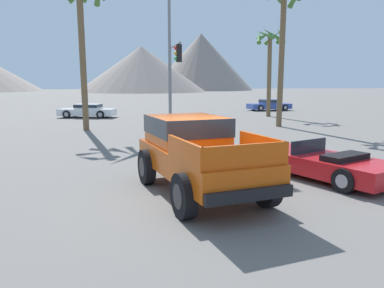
{
  "coord_description": "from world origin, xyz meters",
  "views": [
    {
      "loc": [
        -2.14,
        -8.75,
        2.85
      ],
      "look_at": [
        0.07,
        1.32,
        1.15
      ],
      "focal_mm": 35.0,
      "sensor_mm": 36.0,
      "label": 1
    }
  ],
  "objects_px": {
    "orange_pickup_truck": "(195,149)",
    "traffic_light_main": "(174,70)",
    "parked_car_blue": "(269,105)",
    "palm_tree_short": "(270,51)",
    "street_lamp_post": "(169,29)",
    "palm_tree_leaning": "(282,20)",
    "palm_tree_tall": "(81,16)",
    "red_convertible_car": "(322,163)",
    "parked_car_white": "(88,111)"
  },
  "relations": [
    {
      "from": "orange_pickup_truck",
      "to": "palm_tree_tall",
      "type": "bearing_deg",
      "value": 94.97
    },
    {
      "from": "orange_pickup_truck",
      "to": "palm_tree_short",
      "type": "distance_m",
      "value": 23.37
    },
    {
      "from": "parked_car_white",
      "to": "palm_tree_leaning",
      "type": "bearing_deg",
      "value": -109.18
    },
    {
      "from": "orange_pickup_truck",
      "to": "parked_car_blue",
      "type": "height_order",
      "value": "orange_pickup_truck"
    },
    {
      "from": "orange_pickup_truck",
      "to": "palm_tree_leaning",
      "type": "relative_size",
      "value": 0.58
    },
    {
      "from": "parked_car_blue",
      "to": "palm_tree_short",
      "type": "height_order",
      "value": "palm_tree_short"
    },
    {
      "from": "red_convertible_car",
      "to": "street_lamp_post",
      "type": "distance_m",
      "value": 10.09
    },
    {
      "from": "traffic_light_main",
      "to": "palm_tree_leaning",
      "type": "xyz_separation_m",
      "value": [
        7.15,
        1.37,
        3.17
      ]
    },
    {
      "from": "traffic_light_main",
      "to": "orange_pickup_truck",
      "type": "bearing_deg",
      "value": -6.99
    },
    {
      "from": "orange_pickup_truck",
      "to": "red_convertible_car",
      "type": "distance_m",
      "value": 4.15
    },
    {
      "from": "palm_tree_tall",
      "to": "palm_tree_leaning",
      "type": "distance_m",
      "value": 12.18
    },
    {
      "from": "palm_tree_tall",
      "to": "palm_tree_short",
      "type": "xyz_separation_m",
      "value": [
        14.52,
        6.4,
        -1.14
      ]
    },
    {
      "from": "palm_tree_tall",
      "to": "street_lamp_post",
      "type": "bearing_deg",
      "value": -49.8
    },
    {
      "from": "traffic_light_main",
      "to": "red_convertible_car",
      "type": "bearing_deg",
      "value": 13.07
    },
    {
      "from": "street_lamp_post",
      "to": "palm_tree_leaning",
      "type": "relative_size",
      "value": 1.0
    },
    {
      "from": "orange_pickup_truck",
      "to": "traffic_light_main",
      "type": "xyz_separation_m",
      "value": [
        1.45,
        11.79,
        2.45
      ]
    },
    {
      "from": "red_convertible_car",
      "to": "palm_tree_short",
      "type": "xyz_separation_m",
      "value": [
        6.9,
        19.64,
        5.03
      ]
    },
    {
      "from": "palm_tree_leaning",
      "to": "traffic_light_main",
      "type": "bearing_deg",
      "value": -169.13
    },
    {
      "from": "orange_pickup_truck",
      "to": "palm_tree_leaning",
      "type": "xyz_separation_m",
      "value": [
        8.59,
        13.17,
        5.62
      ]
    },
    {
      "from": "red_convertible_car",
      "to": "street_lamp_post",
      "type": "relative_size",
      "value": 0.53
    },
    {
      "from": "red_convertible_car",
      "to": "traffic_light_main",
      "type": "relative_size",
      "value": 0.95
    },
    {
      "from": "orange_pickup_truck",
      "to": "parked_car_white",
      "type": "xyz_separation_m",
      "value": [
        -3.95,
        22.48,
        -0.54
      ]
    },
    {
      "from": "parked_car_blue",
      "to": "red_convertible_car",
      "type": "bearing_deg",
      "value": 155.89
    },
    {
      "from": "traffic_light_main",
      "to": "parked_car_blue",
      "type": "bearing_deg",
      "value": 139.98
    },
    {
      "from": "parked_car_white",
      "to": "traffic_light_main",
      "type": "xyz_separation_m",
      "value": [
        5.39,
        -10.69,
        2.99
      ]
    },
    {
      "from": "palm_tree_short",
      "to": "palm_tree_tall",
      "type": "bearing_deg",
      "value": -156.23
    },
    {
      "from": "street_lamp_post",
      "to": "parked_car_blue",
      "type": "bearing_deg",
      "value": 53.66
    },
    {
      "from": "red_convertible_car",
      "to": "street_lamp_post",
      "type": "bearing_deg",
      "value": 90.99
    },
    {
      "from": "parked_car_blue",
      "to": "palm_tree_tall",
      "type": "bearing_deg",
      "value": 123.06
    },
    {
      "from": "traffic_light_main",
      "to": "street_lamp_post",
      "type": "height_order",
      "value": "street_lamp_post"
    },
    {
      "from": "palm_tree_short",
      "to": "palm_tree_leaning",
      "type": "relative_size",
      "value": 0.8
    },
    {
      "from": "parked_car_blue",
      "to": "palm_tree_short",
      "type": "xyz_separation_m",
      "value": [
        -3.03,
        -6.54,
        4.88
      ]
    },
    {
      "from": "red_convertible_car",
      "to": "palm_tree_leaning",
      "type": "height_order",
      "value": "palm_tree_leaning"
    },
    {
      "from": "orange_pickup_truck",
      "to": "red_convertible_car",
      "type": "bearing_deg",
      "value": -1.85
    },
    {
      "from": "street_lamp_post",
      "to": "palm_tree_leaning",
      "type": "distance_m",
      "value": 9.15
    },
    {
      "from": "orange_pickup_truck",
      "to": "parked_car_blue",
      "type": "distance_m",
      "value": 30.17
    },
    {
      "from": "parked_car_blue",
      "to": "street_lamp_post",
      "type": "xyz_separation_m",
      "value": [
        -13.26,
        -18.02,
        4.77
      ]
    },
    {
      "from": "traffic_light_main",
      "to": "palm_tree_tall",
      "type": "distance_m",
      "value": 6.19
    },
    {
      "from": "orange_pickup_truck",
      "to": "parked_car_white",
      "type": "height_order",
      "value": "orange_pickup_truck"
    },
    {
      "from": "traffic_light_main",
      "to": "parked_car_white",
      "type": "bearing_deg",
      "value": -153.22
    },
    {
      "from": "street_lamp_post",
      "to": "palm_tree_short",
      "type": "height_order",
      "value": "street_lamp_post"
    },
    {
      "from": "traffic_light_main",
      "to": "palm_tree_tall",
      "type": "relative_size",
      "value": 0.58
    },
    {
      "from": "traffic_light_main",
      "to": "palm_tree_tall",
      "type": "bearing_deg",
      "value": -111.69
    },
    {
      "from": "orange_pickup_truck",
      "to": "street_lamp_post",
      "type": "bearing_deg",
      "value": 75.69
    },
    {
      "from": "red_convertible_car",
      "to": "traffic_light_main",
      "type": "xyz_separation_m",
      "value": [
        -2.61,
        11.25,
        3.13
      ]
    },
    {
      "from": "parked_car_white",
      "to": "palm_tree_leaning",
      "type": "xyz_separation_m",
      "value": [
        12.54,
        -9.32,
        6.16
      ]
    },
    {
      "from": "red_convertible_car",
      "to": "traffic_light_main",
      "type": "bearing_deg",
      "value": 81.87
    },
    {
      "from": "red_convertible_car",
      "to": "parked_car_white",
      "type": "height_order",
      "value": "parked_car_white"
    },
    {
      "from": "red_convertible_car",
      "to": "parked_car_blue",
      "type": "bearing_deg",
      "value": 48.03
    },
    {
      "from": "orange_pickup_truck",
      "to": "red_convertible_car",
      "type": "xyz_separation_m",
      "value": [
        4.06,
        0.55,
        -0.68
      ]
    }
  ]
}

